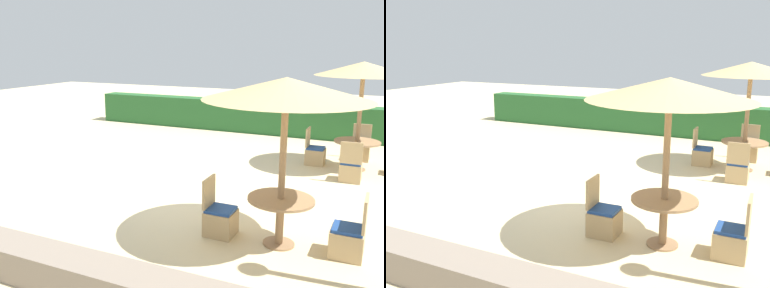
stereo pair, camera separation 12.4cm
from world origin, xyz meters
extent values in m
plane|color=beige|center=(0.00, 0.00, 0.00)|extent=(40.00, 40.00, 0.00)
cube|color=#28602D|center=(0.00, 6.65, 0.54)|extent=(13.00, 0.70, 1.08)
cube|color=gray|center=(0.00, -3.77, 0.22)|extent=(10.00, 0.56, 0.45)
cylinder|color=#93704C|center=(2.43, -1.45, 1.23)|extent=(0.10, 0.10, 2.46)
cone|color=tan|center=(2.43, -1.45, 2.38)|extent=(2.41, 2.41, 0.32)
cylinder|color=#93704C|center=(2.43, -1.45, 0.01)|extent=(0.48, 0.48, 0.03)
cylinder|color=#93704C|center=(2.43, -1.45, 0.35)|extent=(0.12, 0.12, 0.71)
cylinder|color=#93704C|center=(2.43, -1.45, 0.73)|extent=(0.99, 0.99, 0.04)
cube|color=tan|center=(1.50, -1.50, 0.20)|extent=(0.46, 0.46, 0.40)
cube|color=navy|center=(1.50, -1.50, 0.43)|extent=(0.42, 0.42, 0.05)
cube|color=tan|center=(1.29, -1.50, 0.69)|extent=(0.04, 0.46, 0.48)
cube|color=tan|center=(3.40, -1.40, 0.20)|extent=(0.46, 0.46, 0.40)
cube|color=navy|center=(3.40, -1.40, 0.43)|extent=(0.42, 0.42, 0.05)
cube|color=tan|center=(3.61, -1.40, 0.69)|extent=(0.04, 0.46, 0.48)
cylinder|color=#93704C|center=(3.13, 3.31, 1.26)|extent=(0.10, 0.10, 2.51)
cone|color=tan|center=(3.13, 3.31, 2.43)|extent=(2.23, 2.23, 0.32)
cylinder|color=#93704C|center=(3.13, 3.31, 0.01)|extent=(0.48, 0.48, 0.03)
cylinder|color=#93704C|center=(3.13, 3.31, 0.34)|extent=(0.12, 0.12, 0.67)
cylinder|color=#93704C|center=(3.13, 3.31, 0.69)|extent=(1.07, 1.07, 0.04)
cube|color=tan|center=(2.16, 3.36, 0.20)|extent=(0.46, 0.46, 0.40)
cube|color=navy|center=(2.16, 3.36, 0.43)|extent=(0.42, 0.42, 0.05)
cube|color=tan|center=(1.95, 3.36, 0.69)|extent=(0.04, 0.46, 0.48)
cube|color=tan|center=(3.16, 4.29, 0.20)|extent=(0.46, 0.46, 0.40)
cube|color=navy|center=(3.16, 4.29, 0.43)|extent=(0.42, 0.42, 0.05)
cube|color=tan|center=(3.16, 4.50, 0.69)|extent=(0.46, 0.04, 0.48)
cube|color=tan|center=(3.11, 2.31, 0.20)|extent=(0.46, 0.46, 0.40)
cube|color=navy|center=(3.11, 2.31, 0.43)|extent=(0.42, 0.42, 0.05)
cube|color=tan|center=(3.11, 2.10, 0.69)|extent=(0.46, 0.04, 0.48)
camera|label=1|loc=(3.80, -7.46, 2.99)|focal=40.00mm
camera|label=2|loc=(3.91, -7.41, 2.99)|focal=40.00mm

